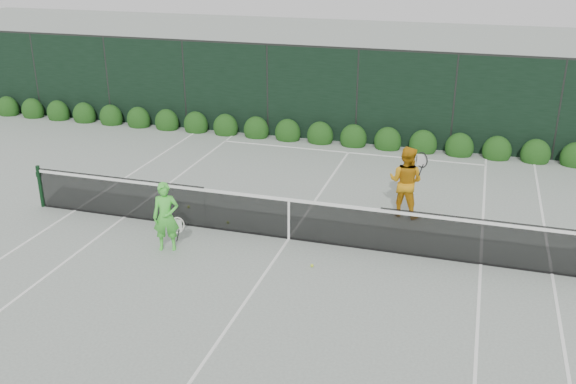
% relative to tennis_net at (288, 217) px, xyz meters
% --- Properties ---
extents(ground, '(80.00, 80.00, 0.00)m').
position_rel_tennis_net_xyz_m(ground, '(0.02, 0.00, -0.53)').
color(ground, gray).
rests_on(ground, ground).
extents(tennis_net, '(12.90, 0.10, 1.07)m').
position_rel_tennis_net_xyz_m(tennis_net, '(0.00, 0.00, 0.00)').
color(tennis_net, black).
rests_on(tennis_net, ground).
extents(player_woman, '(0.66, 0.53, 1.51)m').
position_rel_tennis_net_xyz_m(player_woman, '(-2.32, -1.21, 0.22)').
color(player_woman, '#49D33E').
rests_on(player_woman, ground).
extents(player_man, '(0.98, 0.83, 1.73)m').
position_rel_tennis_net_xyz_m(player_man, '(2.29, 2.07, 0.33)').
color(player_man, orange).
rests_on(player_man, ground).
extents(court_lines, '(11.03, 23.83, 0.01)m').
position_rel_tennis_net_xyz_m(court_lines, '(0.02, 0.00, -0.53)').
color(court_lines, white).
rests_on(court_lines, ground).
extents(windscreen_fence, '(32.00, 21.07, 3.06)m').
position_rel_tennis_net_xyz_m(windscreen_fence, '(0.02, -2.71, 0.98)').
color(windscreen_fence, black).
rests_on(windscreen_fence, ground).
extents(hedge_row, '(31.66, 0.65, 0.94)m').
position_rel_tennis_net_xyz_m(hedge_row, '(0.02, 7.15, -0.30)').
color(hedge_row, '#15380F').
rests_on(hedge_row, ground).
extents(tennis_balls, '(3.88, 2.13, 0.07)m').
position_rel_tennis_net_xyz_m(tennis_balls, '(-1.64, 0.09, -0.50)').
color(tennis_balls, '#C0DC30').
rests_on(tennis_balls, ground).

